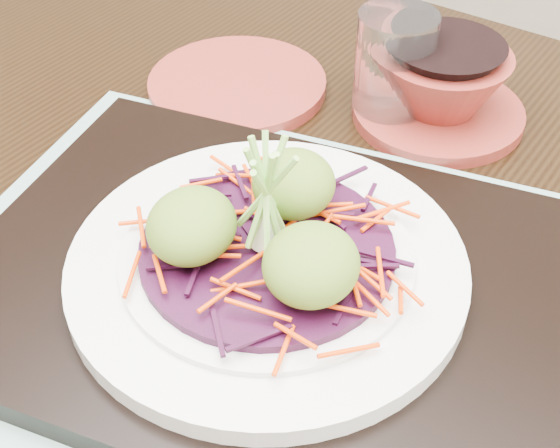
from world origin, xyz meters
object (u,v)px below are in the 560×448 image
at_px(water_glass, 394,67).
at_px(terracotta_side_plate, 237,85).
at_px(white_plate, 267,264).
at_px(serving_tray, 268,283).
at_px(terracotta_bowl_set, 441,90).
at_px(dining_table, 302,375).

bearing_deg(water_glass, terracotta_side_plate, -171.40).
height_order(white_plate, terracotta_side_plate, white_plate).
distance_m(serving_tray, white_plate, 0.02).
xyz_separation_m(water_glass, terracotta_bowl_set, (0.04, 0.01, -0.02)).
relative_size(serving_tray, white_plate, 1.54).
bearing_deg(serving_tray, water_glass, 86.15).
relative_size(white_plate, water_glass, 2.72).
height_order(serving_tray, water_glass, water_glass).
relative_size(dining_table, terracotta_bowl_set, 6.91).
xyz_separation_m(serving_tray, terracotta_side_plate, (-0.14, 0.23, -0.01)).
relative_size(terracotta_side_plate, terracotta_bowl_set, 0.80).
distance_m(white_plate, water_glass, 0.25).
bearing_deg(terracotta_bowl_set, dining_table, -96.29).
relative_size(serving_tray, terracotta_side_plate, 2.45).
bearing_deg(serving_tray, white_plate, -93.39).
bearing_deg(dining_table, terracotta_side_plate, 137.96).
bearing_deg(water_glass, terracotta_bowl_set, 17.42).
height_order(dining_table, water_glass, water_glass).
bearing_deg(terracotta_side_plate, serving_tray, -58.18).
distance_m(dining_table, terracotta_bowl_set, 0.27).
height_order(serving_tray, terracotta_bowl_set, terracotta_bowl_set).
bearing_deg(serving_tray, dining_table, 52.19).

